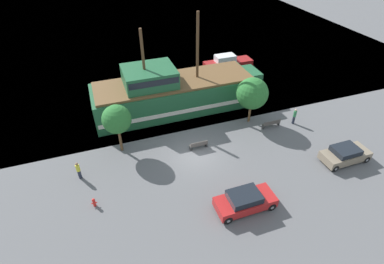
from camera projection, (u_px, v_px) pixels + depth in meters
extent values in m
plane|color=#5B5B5E|center=(196.00, 155.00, 27.57)|extent=(160.00, 160.00, 0.00)
plane|color=teal|center=(122.00, 21.00, 60.82)|extent=(80.00, 80.00, 0.00)
cube|color=#1E5633|center=(175.00, 95.00, 33.25)|extent=(17.66, 5.51, 3.20)
cube|color=silver|center=(175.00, 99.00, 33.54)|extent=(17.31, 5.59, 0.45)
cube|color=#1E5633|center=(251.00, 79.00, 35.49)|extent=(1.40, 3.03, 2.24)
cube|color=brown|center=(174.00, 81.00, 32.22)|extent=(16.95, 5.07, 0.25)
cube|color=#1E5633|center=(149.00, 76.00, 30.90)|extent=(5.30, 4.40, 1.79)
cube|color=black|center=(149.00, 74.00, 30.74)|extent=(5.03, 4.46, 0.64)
cylinder|color=#4C331E|center=(198.00, 46.00, 30.79)|extent=(0.28, 0.28, 6.92)
cylinder|color=#4C331E|center=(143.00, 58.00, 29.56)|extent=(0.28, 0.28, 5.89)
cube|color=maroon|center=(228.00, 63.00, 43.06)|extent=(7.00, 2.16, 0.78)
cube|color=silver|center=(225.00, 58.00, 42.42)|extent=(2.80, 1.68, 0.92)
cube|color=black|center=(231.00, 58.00, 42.64)|extent=(0.12, 1.51, 0.73)
cube|color=#7F705B|center=(345.00, 155.00, 26.65)|extent=(4.32, 1.90, 0.74)
cube|color=black|center=(346.00, 150.00, 26.24)|extent=(2.25, 1.71, 0.50)
cylinder|color=black|center=(366.00, 159.00, 26.63)|extent=(0.65, 0.22, 0.65)
cylinder|color=gray|center=(366.00, 159.00, 26.63)|extent=(0.25, 0.25, 0.25)
cylinder|color=black|center=(352.00, 148.00, 27.93)|extent=(0.65, 0.22, 0.65)
cylinder|color=gray|center=(352.00, 148.00, 27.93)|extent=(0.25, 0.25, 0.25)
cylinder|color=black|center=(335.00, 168.00, 25.71)|extent=(0.65, 0.22, 0.65)
cylinder|color=gray|center=(335.00, 168.00, 25.71)|extent=(0.25, 0.25, 0.25)
cylinder|color=black|center=(322.00, 156.00, 27.01)|extent=(0.65, 0.22, 0.65)
cylinder|color=gray|center=(322.00, 156.00, 27.01)|extent=(0.25, 0.25, 0.25)
cube|color=#B21E1E|center=(245.00, 202.00, 22.38)|extent=(4.55, 1.92, 0.73)
cube|color=black|center=(244.00, 197.00, 21.97)|extent=(2.36, 1.73, 0.54)
cylinder|color=black|center=(272.00, 207.00, 22.37)|extent=(0.68, 0.22, 0.68)
cylinder|color=gray|center=(272.00, 207.00, 22.37)|extent=(0.26, 0.25, 0.26)
cylinder|color=black|center=(260.00, 190.00, 23.69)|extent=(0.68, 0.22, 0.68)
cylinder|color=gray|center=(260.00, 190.00, 23.69)|extent=(0.26, 0.25, 0.26)
cylinder|color=black|center=(228.00, 220.00, 21.41)|extent=(0.68, 0.22, 0.68)
cylinder|color=gray|center=(228.00, 220.00, 21.41)|extent=(0.26, 0.25, 0.26)
cylinder|color=black|center=(218.00, 202.00, 22.73)|extent=(0.68, 0.22, 0.68)
cylinder|color=gray|center=(218.00, 202.00, 22.73)|extent=(0.26, 0.25, 0.26)
cylinder|color=red|center=(94.00, 203.00, 22.71)|extent=(0.22, 0.22, 0.56)
sphere|color=red|center=(93.00, 200.00, 22.50)|extent=(0.25, 0.25, 0.25)
cylinder|color=red|center=(92.00, 204.00, 22.65)|extent=(0.10, 0.09, 0.09)
cylinder|color=red|center=(96.00, 202.00, 22.74)|extent=(0.10, 0.09, 0.09)
cube|color=#4C4742|center=(198.00, 144.00, 28.17)|extent=(1.71, 0.45, 0.05)
cube|color=#4C4742|center=(199.00, 144.00, 27.89)|extent=(1.71, 0.06, 0.40)
cube|color=#2D2D2D|center=(190.00, 148.00, 28.09)|extent=(0.12, 0.36, 0.40)
cube|color=#2D2D2D|center=(206.00, 144.00, 28.52)|extent=(0.12, 0.36, 0.40)
cube|color=#4C4742|center=(271.00, 123.00, 30.94)|extent=(1.93, 0.45, 0.05)
cube|color=#4C4742|center=(272.00, 123.00, 30.66)|extent=(1.93, 0.06, 0.40)
cube|color=#2D2D2D|center=(263.00, 127.00, 30.83)|extent=(0.12, 0.36, 0.40)
cube|color=#2D2D2D|center=(278.00, 123.00, 31.32)|extent=(0.12, 0.36, 0.40)
cylinder|color=#232838|center=(80.00, 174.00, 25.00)|extent=(0.27, 0.27, 0.83)
cylinder|color=gold|center=(78.00, 168.00, 24.56)|extent=(0.32, 0.32, 0.64)
sphere|color=#8C664C|center=(77.00, 164.00, 24.30)|extent=(0.23, 0.23, 0.23)
cylinder|color=#232838|center=(294.00, 120.00, 31.43)|extent=(0.27, 0.27, 0.87)
cylinder|color=#337F4C|center=(295.00, 114.00, 30.97)|extent=(0.32, 0.32, 0.67)
sphere|color=beige|center=(296.00, 110.00, 30.70)|extent=(0.24, 0.24, 0.24)
cylinder|color=brown|center=(120.00, 140.00, 27.47)|extent=(0.24, 0.24, 2.40)
sphere|color=#286B2D|center=(117.00, 119.00, 26.09)|extent=(2.59, 2.59, 2.59)
cylinder|color=brown|center=(250.00, 113.00, 31.42)|extent=(0.24, 0.24, 2.01)
sphere|color=#286B2D|center=(252.00, 93.00, 30.00)|extent=(3.22, 3.22, 3.22)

